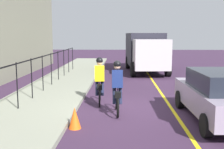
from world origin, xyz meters
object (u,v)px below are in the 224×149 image
at_px(traffic_cone_near, 75,118).
at_px(cyclist_lead, 100,81).
at_px(patrol_sedan, 220,95).
at_px(box_truck_background, 145,50).
at_px(cyclist_follow, 117,88).

bearing_deg(traffic_cone_near, cyclist_lead, -9.98).
height_order(cyclist_lead, patrol_sedan, cyclist_lead).
distance_m(patrol_sedan, box_truck_background, 11.85).
relative_size(cyclist_follow, box_truck_background, 0.27).
bearing_deg(cyclist_follow, patrol_sedan, -105.23).
xyz_separation_m(cyclist_follow, patrol_sedan, (-0.66, -3.19, -0.09)).
bearing_deg(cyclist_lead, patrol_sedan, -120.24).
bearing_deg(patrol_sedan, cyclist_follow, 76.78).
bearing_deg(cyclist_lead, box_truck_background, -18.21).
bearing_deg(traffic_cone_near, cyclist_follow, -37.65).
bearing_deg(traffic_cone_near, patrol_sedan, -78.54).
bearing_deg(cyclist_follow, cyclist_lead, 24.75).
bearing_deg(cyclist_follow, box_truck_background, -13.11).
xyz_separation_m(cyclist_lead, cyclist_follow, (-1.29, -0.70, 0.00)).
distance_m(cyclist_lead, traffic_cone_near, 2.95).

